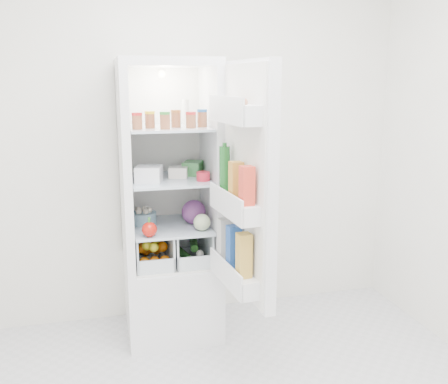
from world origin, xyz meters
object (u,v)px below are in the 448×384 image
object	(u,v)px
red_cabbage	(194,212)
fridge_door	(245,189)
refrigerator	(169,235)
mushroom_bowl	(144,218)

from	to	relation	value
red_cabbage	fridge_door	bearing A→B (deg)	-73.08
fridge_door	refrigerator	bearing A→B (deg)	21.90
red_cabbage	refrigerator	bearing A→B (deg)	157.88
red_cabbage	fridge_door	size ratio (longest dim) A/B	0.12
mushroom_bowl	fridge_door	bearing A→B (deg)	-52.81
red_cabbage	mushroom_bowl	world-z (taller)	red_cabbage
fridge_door	mushroom_bowl	bearing A→B (deg)	31.73
mushroom_bowl	red_cabbage	bearing A→B (deg)	-13.70
mushroom_bowl	fridge_door	distance (m)	0.87
refrigerator	mushroom_bowl	xyz separation A→B (m)	(-0.17, 0.01, 0.12)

